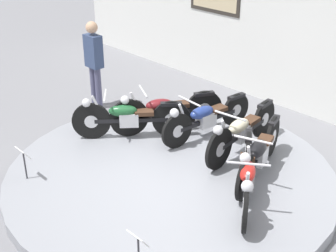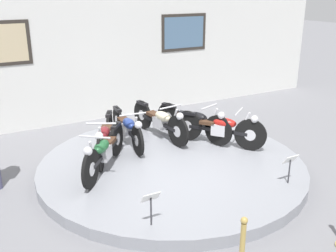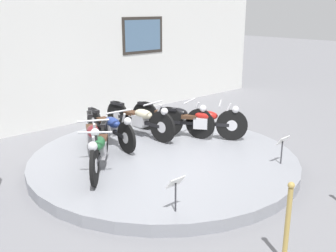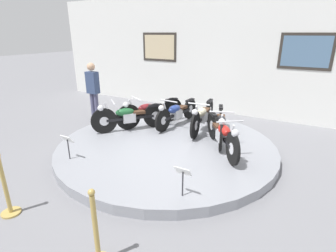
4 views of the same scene
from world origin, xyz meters
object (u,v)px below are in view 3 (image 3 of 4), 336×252
(info_placard_front_centre, at_px, (282,144))
(motorcycle_green, at_px, (99,148))
(motorcycle_cream, at_px, (140,118))
(motorcycle_black, at_px, (173,117))
(motorcycle_maroon, at_px, (93,136))
(info_placard_front_left, at_px, (176,187))
(motorcycle_red, at_px, (201,121))
(motorcycle_blue, at_px, (110,126))
(stanchion_post_left_of_entry, at_px, (286,236))

(info_placard_front_centre, bearing_deg, motorcycle_green, 142.72)
(motorcycle_cream, xyz_separation_m, motorcycle_black, (0.62, -0.38, -0.00))
(motorcycle_maroon, relative_size, info_placard_front_left, 3.57)
(motorcycle_cream, bearing_deg, motorcycle_black, -31.15)
(motorcycle_cream, height_order, motorcycle_red, motorcycle_cream)
(motorcycle_red, xyz_separation_m, info_placard_front_centre, (0.03, -1.93, -0.02))
(motorcycle_blue, relative_size, motorcycle_black, 1.03)
(motorcycle_blue, xyz_separation_m, info_placard_front_left, (-0.90, -2.90, -0.00))
(motorcycle_red, distance_m, stanchion_post_left_of_entry, 4.03)
(motorcycle_black, xyz_separation_m, info_placard_front_left, (-2.29, -2.53, -0.02))
(motorcycle_green, xyz_separation_m, motorcycle_black, (2.26, 0.60, -0.00))
(motorcycle_blue, xyz_separation_m, motorcycle_cream, (0.76, 0.00, 0.02))
(motorcycle_maroon, relative_size, info_placard_front_centre, 3.57)
(info_placard_front_left, distance_m, info_placard_front_centre, 2.56)
(motorcycle_blue, xyz_separation_m, info_placard_front_centre, (1.66, -2.90, -0.00))
(motorcycle_blue, relative_size, info_placard_front_left, 3.81)
(motorcycle_maroon, bearing_deg, motorcycle_cream, 14.96)
(info_placard_front_centre, bearing_deg, motorcycle_maroon, 132.09)
(info_placard_front_centre, relative_size, stanchion_post_left_of_entry, 0.50)
(motorcycle_maroon, bearing_deg, motorcycle_blue, 30.43)
(info_placard_front_left, height_order, stanchion_post_left_of_entry, stanchion_post_left_of_entry)
(motorcycle_black, height_order, info_placard_front_centre, motorcycle_black)
(motorcycle_black, bearing_deg, info_placard_front_centre, -83.74)
(motorcycle_maroon, bearing_deg, motorcycle_red, -15.07)
(info_placard_front_left, bearing_deg, info_placard_front_centre, 0.00)
(motorcycle_maroon, bearing_deg, info_placard_front_centre, -47.91)
(motorcycle_black, distance_m, info_placard_front_centre, 2.55)
(motorcycle_blue, xyz_separation_m, motorcycle_black, (1.39, -0.37, 0.02))
(motorcycle_cream, xyz_separation_m, motorcycle_red, (0.87, -0.98, -0.00))
(motorcycle_maroon, distance_m, info_placard_front_centre, 3.42)
(info_placard_front_centre, xyz_separation_m, stanchion_post_left_of_entry, (-2.19, -1.47, -0.22))
(motorcycle_cream, bearing_deg, info_placard_front_left, -119.79)
(stanchion_post_left_of_entry, bearing_deg, info_placard_front_left, 104.28)
(motorcycle_maroon, relative_size, motorcycle_cream, 0.91)
(motorcycle_green, height_order, info_placard_front_centre, motorcycle_green)
(motorcycle_black, bearing_deg, info_placard_front_left, -132.08)
(motorcycle_maroon, bearing_deg, motorcycle_green, -111.88)
(motorcycle_green, relative_size, motorcycle_black, 0.83)
(motorcycle_green, distance_m, motorcycle_cream, 1.91)
(motorcycle_maroon, xyz_separation_m, info_placard_front_centre, (2.29, -2.53, -0.03))
(motorcycle_red, distance_m, info_placard_front_centre, 1.93)
(motorcycle_green, relative_size, info_placard_front_left, 3.08)
(motorcycle_red, xyz_separation_m, info_placard_front_left, (-2.53, -1.93, -0.02))
(motorcycle_blue, relative_size, info_placard_front_centre, 3.81)
(motorcycle_green, xyz_separation_m, motorcycle_blue, (0.87, 0.97, -0.02))
(motorcycle_maroon, xyz_separation_m, motorcycle_black, (2.01, -0.00, -0.01))
(motorcycle_cream, height_order, stanchion_post_left_of_entry, stanchion_post_left_of_entry)
(motorcycle_green, relative_size, motorcycle_red, 0.97)
(stanchion_post_left_of_entry, bearing_deg, motorcycle_maroon, 91.44)
(motorcycle_blue, bearing_deg, motorcycle_red, -30.87)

